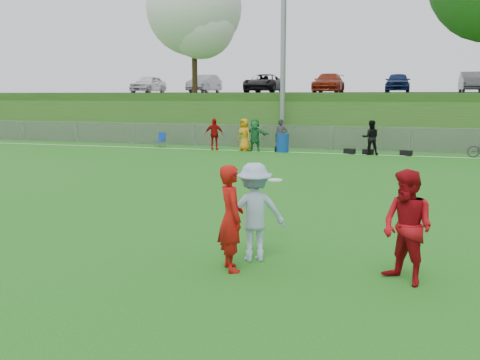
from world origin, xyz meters
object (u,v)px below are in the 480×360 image
at_px(player_red_left, 231,218).
at_px(player_blue, 254,212).
at_px(frisbee, 275,180).
at_px(recycling_bin, 283,143).
at_px(player_red_center, 407,227).

height_order(player_red_left, player_blue, player_red_left).
xyz_separation_m(frisbee, recycling_bin, (-3.64, 16.84, -0.78)).
height_order(player_red_left, recycling_bin, player_red_left).
xyz_separation_m(player_blue, frisbee, (0.08, 1.24, 0.39)).
bearing_deg(recycling_bin, player_blue, -78.88).
bearing_deg(frisbee, recycling_bin, 102.20).
xyz_separation_m(player_red_center, frisbee, (-2.50, 1.69, 0.36)).
xyz_separation_m(player_red_left, player_blue, (0.22, 0.64, -0.02)).
distance_m(player_blue, recycling_bin, 18.44).
bearing_deg(player_blue, player_red_center, 142.38).
relative_size(player_red_left, player_blue, 1.02).
relative_size(player_red_center, frisbee, 6.45).
bearing_deg(recycling_bin, frisbee, -77.80).
relative_size(player_red_left, player_red_center, 1.00).
distance_m(player_red_center, recycling_bin, 19.52).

